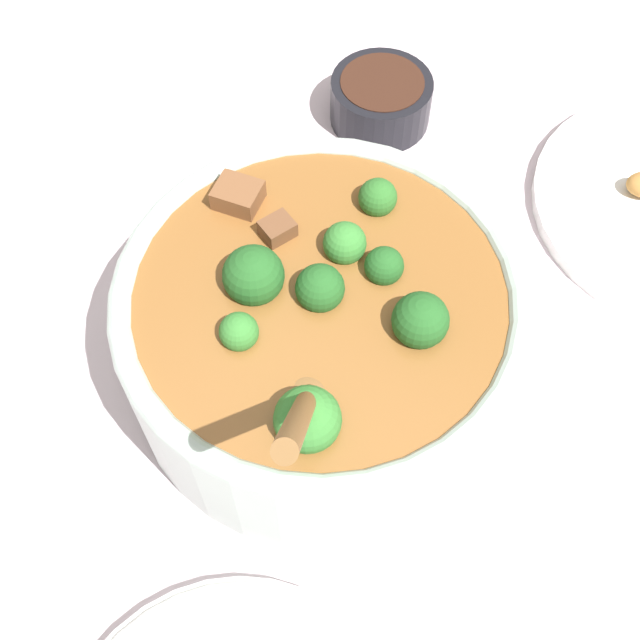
# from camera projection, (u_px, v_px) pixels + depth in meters

# --- Properties ---
(ground_plane) EXTENTS (4.00, 4.00, 0.00)m
(ground_plane) POSITION_uv_depth(u_px,v_px,m) (320.00, 369.00, 0.60)
(ground_plane) COLOR silver
(stew_bowl) EXTENTS (0.27, 0.29, 0.23)m
(stew_bowl) POSITION_uv_depth(u_px,v_px,m) (320.00, 326.00, 0.55)
(stew_bowl) COLOR #B2C6BC
(stew_bowl) RESTS_ON ground_plane
(condiment_bowl) EXTENTS (0.09, 0.09, 0.04)m
(condiment_bowl) POSITION_uv_depth(u_px,v_px,m) (381.00, 98.00, 0.72)
(condiment_bowl) COLOR black
(condiment_bowl) RESTS_ON ground_plane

